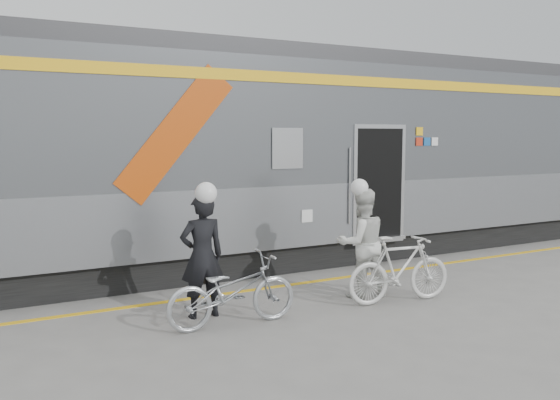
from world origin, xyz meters
TOP-DOWN VIEW (x-y plane):
  - ground at (0.00, 0.00)m, footprint 90.00×90.00m
  - train at (-0.13, 4.19)m, footprint 24.00×3.17m
  - safety_strip at (0.00, 2.15)m, footprint 24.00×0.12m
  - man at (-2.08, 1.22)m, footprint 0.63×0.42m
  - bicycle_left at (-1.88, 0.67)m, footprint 1.79×0.67m
  - woman at (0.43, 1.03)m, footprint 0.89×0.74m
  - bicycle_right at (0.73, 0.48)m, footprint 1.73×0.71m
  - helmet_man at (-2.08, 1.22)m, footprint 0.29×0.29m
  - helmet_woman at (0.43, 1.03)m, footprint 0.27×0.27m

SIDE VIEW (x-z plane):
  - ground at x=0.00m, z-range 0.00..0.00m
  - safety_strip at x=0.00m, z-range 0.00..0.01m
  - bicycle_left at x=-1.88m, z-range 0.00..0.93m
  - bicycle_right at x=0.73m, z-range 0.00..1.01m
  - woman at x=0.43m, z-range 0.00..1.67m
  - man at x=-2.08m, z-range 0.00..1.69m
  - helmet_woman at x=0.43m, z-range 1.67..1.94m
  - helmet_man at x=-2.08m, z-range 1.69..1.99m
  - train at x=-0.13m, z-range 0.00..4.10m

